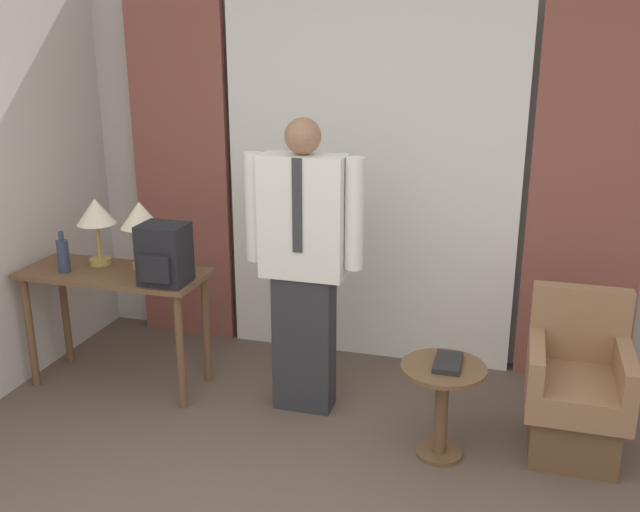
{
  "coord_description": "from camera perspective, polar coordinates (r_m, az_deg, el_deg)",
  "views": [
    {
      "loc": [
        0.98,
        -1.83,
        2.23
      ],
      "look_at": [
        -0.06,
        1.8,
        1.04
      ],
      "focal_mm": 40.0,
      "sensor_mm": 36.0,
      "label": 1
    }
  ],
  "objects": [
    {
      "name": "backpack",
      "position": [
        4.35,
        -12.36,
        0.12
      ],
      "size": [
        0.28,
        0.26,
        0.37
      ],
      "color": "black",
      "rests_on": "desk"
    },
    {
      "name": "curtain_sheer_center",
      "position": [
        4.84,
        4.01,
        6.27
      ],
      "size": [
        1.99,
        0.06,
        2.58
      ],
      "color": "white",
      "rests_on": "ground_plane"
    },
    {
      "name": "side_table",
      "position": [
        3.95,
        9.74,
        -10.92
      ],
      "size": [
        0.46,
        0.46,
        0.54
      ],
      "color": "brown",
      "rests_on": "ground_plane"
    },
    {
      "name": "table_lamp_left",
      "position": [
        4.77,
        -17.49,
        3.14
      ],
      "size": [
        0.25,
        0.25,
        0.44
      ],
      "color": "tan",
      "rests_on": "desk"
    },
    {
      "name": "curtain_drape_right",
      "position": [
        4.76,
        20.75,
        4.98
      ],
      "size": [
        0.72,
        0.06,
        2.58
      ],
      "color": "brown",
      "rests_on": "ground_plane"
    },
    {
      "name": "wall_back",
      "position": [
        4.95,
        4.34,
        7.23
      ],
      "size": [
        10.0,
        0.06,
        2.7
      ],
      "color": "beige",
      "rests_on": "ground_plane"
    },
    {
      "name": "book",
      "position": [
        3.88,
        10.2,
        -8.39
      ],
      "size": [
        0.14,
        0.25,
        0.03
      ],
      "color": "black",
      "rests_on": "side_table"
    },
    {
      "name": "armchair",
      "position": [
        4.21,
        19.76,
        -10.32
      ],
      "size": [
        0.53,
        0.6,
        0.88
      ],
      "color": "brown",
      "rests_on": "ground_plane"
    },
    {
      "name": "curtain_drape_left",
      "position": [
        5.3,
        -11.03,
        6.98
      ],
      "size": [
        0.72,
        0.06,
        2.58
      ],
      "color": "brown",
      "rests_on": "ground_plane"
    },
    {
      "name": "person",
      "position": [
        4.16,
        -1.31,
        -0.21
      ],
      "size": [
        0.71,
        0.23,
        1.78
      ],
      "color": "#2D2D33",
      "rests_on": "ground_plane"
    },
    {
      "name": "bottle_near_edge",
      "position": [
        4.75,
        -19.86,
        0.06
      ],
      "size": [
        0.07,
        0.07,
        0.27
      ],
      "color": "#2D3851",
      "rests_on": "desk"
    },
    {
      "name": "table_lamp_right",
      "position": [
        4.61,
        -14.2,
        2.92
      ],
      "size": [
        0.25,
        0.25,
        0.44
      ],
      "color": "tan",
      "rests_on": "desk"
    },
    {
      "name": "desk",
      "position": [
        4.74,
        -16.06,
        -2.68
      ],
      "size": [
        1.19,
        0.5,
        0.78
      ],
      "color": "brown",
      "rests_on": "ground_plane"
    }
  ]
}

